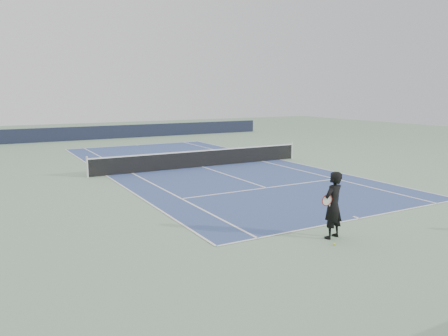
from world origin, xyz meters
TOP-DOWN VIEW (x-y plane):
  - ground at (0.00, 0.00)m, footprint 80.00×80.00m
  - court_surface at (0.00, 0.00)m, footprint 10.97×23.77m
  - tennis_net at (0.00, 0.00)m, footprint 12.90×0.10m
  - windscreen_far at (0.00, 17.88)m, footprint 30.00×0.25m
  - tennis_player at (-2.19, -12.88)m, footprint 0.88×0.70m
  - tennis_ball at (-2.56, -13.38)m, footprint 0.07×0.07m

SIDE VIEW (x-z plane):
  - ground at x=0.00m, z-range 0.00..0.00m
  - court_surface at x=0.00m, z-range 0.00..0.01m
  - tennis_ball at x=-2.56m, z-range 0.00..0.07m
  - tennis_net at x=0.00m, z-range -0.03..1.04m
  - windscreen_far at x=0.00m, z-range 0.00..1.20m
  - tennis_player at x=-2.19m, z-range 0.00..1.98m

